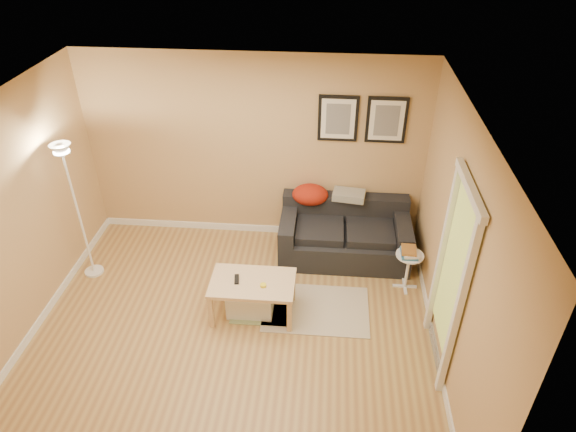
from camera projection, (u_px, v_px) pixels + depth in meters
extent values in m
plane|color=#AD894A|center=(233.00, 332.00, 5.75)|extent=(4.50, 4.50, 0.00)
plane|color=white|center=(215.00, 117.00, 4.31)|extent=(4.50, 4.50, 0.00)
plane|color=tan|center=(254.00, 150.00, 6.69)|extent=(4.50, 0.00, 4.50)
plane|color=tan|center=(169.00, 416.00, 3.37)|extent=(4.50, 0.00, 4.50)
plane|color=tan|center=(10.00, 228.00, 5.19)|extent=(0.00, 4.00, 4.00)
plane|color=tan|center=(456.00, 252.00, 4.86)|extent=(0.00, 4.00, 4.00)
cube|color=white|center=(257.00, 228.00, 7.37)|extent=(4.50, 0.02, 0.10)
cube|color=white|center=(43.00, 316.00, 5.88)|extent=(0.02, 4.00, 0.10)
cube|color=white|center=(434.00, 342.00, 5.56)|extent=(0.02, 4.00, 0.10)
cube|color=#B8A692|center=(316.00, 309.00, 6.04)|extent=(1.25, 0.85, 0.01)
cube|color=#668C4C|center=(262.00, 310.00, 6.02)|extent=(0.70, 0.50, 0.01)
cube|color=black|center=(237.00, 279.00, 5.75)|extent=(0.07, 0.17, 0.02)
cylinder|color=yellow|center=(263.00, 285.00, 5.66)|extent=(0.07, 0.07, 0.03)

